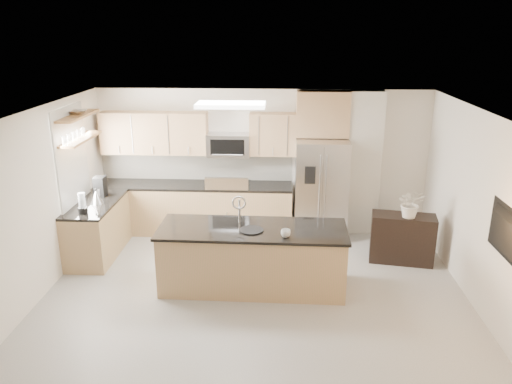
# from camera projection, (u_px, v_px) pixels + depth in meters

# --- Properties ---
(floor) EXTENTS (6.50, 6.50, 0.00)m
(floor) POSITION_uv_depth(u_px,v_px,m) (252.00, 320.00, 6.51)
(floor) COLOR #ADA9A4
(floor) RESTS_ON ground
(ceiling) EXTENTS (6.00, 6.50, 0.02)m
(ceiling) POSITION_uv_depth(u_px,v_px,m) (252.00, 122.00, 5.70)
(ceiling) COLOR white
(ceiling) RESTS_ON wall_back
(wall_back) EXTENTS (6.00, 0.02, 2.60)m
(wall_back) POSITION_uv_depth(u_px,v_px,m) (262.00, 160.00, 9.19)
(wall_back) COLOR silver
(wall_back) RESTS_ON floor
(wall_left) EXTENTS (0.02, 6.50, 2.60)m
(wall_left) POSITION_uv_depth(u_px,v_px,m) (13.00, 223.00, 6.25)
(wall_left) COLOR silver
(wall_left) RESTS_ON floor
(wall_right) EXTENTS (0.02, 6.50, 2.60)m
(wall_right) POSITION_uv_depth(u_px,v_px,m) (502.00, 232.00, 5.96)
(wall_right) COLOR silver
(wall_right) RESTS_ON floor
(back_counter) EXTENTS (3.55, 0.66, 1.44)m
(back_counter) POSITION_uv_depth(u_px,v_px,m) (195.00, 207.00, 9.20)
(back_counter) COLOR tan
(back_counter) RESTS_ON floor
(left_counter) EXTENTS (0.66, 1.50, 0.92)m
(left_counter) POSITION_uv_depth(u_px,v_px,m) (98.00, 229.00, 8.25)
(left_counter) COLOR tan
(left_counter) RESTS_ON floor
(range) EXTENTS (0.76, 0.64, 1.14)m
(range) POSITION_uv_depth(u_px,v_px,m) (229.00, 208.00, 9.16)
(range) COLOR black
(range) RESTS_ON floor
(upper_cabinets) EXTENTS (3.50, 0.33, 0.75)m
(upper_cabinets) POSITION_uv_depth(u_px,v_px,m) (189.00, 133.00, 8.93)
(upper_cabinets) COLOR tan
(upper_cabinets) RESTS_ON wall_back
(microwave) EXTENTS (0.76, 0.40, 0.40)m
(microwave) POSITION_uv_depth(u_px,v_px,m) (228.00, 145.00, 8.92)
(microwave) COLOR #B7B7BA
(microwave) RESTS_ON upper_cabinets
(refrigerator) EXTENTS (0.92, 0.78, 1.78)m
(refrigerator) POSITION_uv_depth(u_px,v_px,m) (321.00, 189.00, 8.91)
(refrigerator) COLOR #B7B7BA
(refrigerator) RESTS_ON floor
(partition_column) EXTENTS (0.60, 0.30, 2.60)m
(partition_column) POSITION_uv_depth(u_px,v_px,m) (363.00, 164.00, 8.96)
(partition_column) COLOR beige
(partition_column) RESTS_ON floor
(window) EXTENTS (0.04, 1.15, 1.65)m
(window) POSITION_uv_depth(u_px,v_px,m) (71.00, 159.00, 7.89)
(window) COLOR white
(window) RESTS_ON wall_left
(shelf_lower) EXTENTS (0.30, 1.20, 0.04)m
(shelf_lower) POSITION_uv_depth(u_px,v_px,m) (80.00, 139.00, 7.89)
(shelf_lower) COLOR olive
(shelf_lower) RESTS_ON wall_left
(shelf_upper) EXTENTS (0.30, 1.20, 0.04)m
(shelf_upper) POSITION_uv_depth(u_px,v_px,m) (77.00, 116.00, 7.77)
(shelf_upper) COLOR olive
(shelf_upper) RESTS_ON wall_left
(ceiling_fixture) EXTENTS (1.00, 0.50, 0.06)m
(ceiling_fixture) POSITION_uv_depth(u_px,v_px,m) (231.00, 105.00, 7.24)
(ceiling_fixture) COLOR white
(ceiling_fixture) RESTS_ON ceiling
(island) EXTENTS (2.70, 1.01, 1.35)m
(island) POSITION_uv_depth(u_px,v_px,m) (252.00, 258.00, 7.21)
(island) COLOR tan
(island) RESTS_ON floor
(credenza) EXTENTS (1.05, 0.58, 0.80)m
(credenza) POSITION_uv_depth(u_px,v_px,m) (402.00, 238.00, 8.03)
(credenza) COLOR black
(credenza) RESTS_ON floor
(cup) EXTENTS (0.18, 0.18, 0.11)m
(cup) POSITION_uv_depth(u_px,v_px,m) (286.00, 233.00, 6.75)
(cup) COLOR silver
(cup) RESTS_ON island
(platter) EXTENTS (0.42, 0.42, 0.02)m
(platter) POSITION_uv_depth(u_px,v_px,m) (251.00, 230.00, 6.97)
(platter) COLOR black
(platter) RESTS_ON island
(blender) EXTENTS (0.14, 0.14, 0.33)m
(blender) POSITION_uv_depth(u_px,v_px,m) (82.00, 205.00, 7.60)
(blender) COLOR black
(blender) RESTS_ON left_counter
(kettle) EXTENTS (0.20, 0.20, 0.25)m
(kettle) POSITION_uv_depth(u_px,v_px,m) (96.00, 197.00, 8.04)
(kettle) COLOR #B7B7BA
(kettle) RESTS_ON left_counter
(coffee_maker) EXTENTS (0.18, 0.22, 0.33)m
(coffee_maker) POSITION_uv_depth(u_px,v_px,m) (100.00, 187.00, 8.39)
(coffee_maker) COLOR black
(coffee_maker) RESTS_ON left_counter
(bowl) EXTENTS (0.34, 0.34, 0.08)m
(bowl) POSITION_uv_depth(u_px,v_px,m) (78.00, 111.00, 7.80)
(bowl) COLOR #B7B7BA
(bowl) RESTS_ON shelf_upper
(flower_vase) EXTENTS (0.64, 0.55, 0.70)m
(flower_vase) POSITION_uv_depth(u_px,v_px,m) (412.00, 196.00, 7.72)
(flower_vase) COLOR silver
(flower_vase) RESTS_ON credenza
(television) EXTENTS (0.14, 1.08, 0.62)m
(television) POSITION_uv_depth(u_px,v_px,m) (502.00, 235.00, 5.76)
(television) COLOR black
(television) RESTS_ON wall_right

